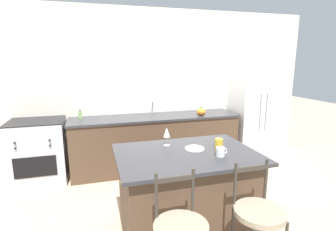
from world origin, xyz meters
The scene contains 14 objects.
ground_plane centered at (0.00, 0.00, 0.00)m, with size 18.00×18.00×0.00m, color tan.
wall_back centered at (0.00, 0.73, 1.35)m, with size 6.00×0.07×2.70m.
back_counter centered at (0.00, 0.39, 0.46)m, with size 2.81×0.71×0.92m.
sink_faucet centered at (0.00, 0.59, 1.06)m, with size 0.02×0.13×0.22m.
kitchen_island centered at (-0.11, -1.42, 0.46)m, with size 1.43×1.00×0.91m.
refrigerator centered at (1.85, 0.37, 0.86)m, with size 0.73×0.69×1.73m.
oven_range centered at (-1.83, 0.38, 0.48)m, with size 0.78×0.67×0.96m.
bar_stool_far centered at (0.23, -2.20, 0.55)m, with size 0.41×0.41×1.03m.
dinner_plate centered at (0.01, -1.34, 0.92)m, with size 0.21×0.21×0.02m.
wine_glass centered at (-0.24, -1.14, 1.06)m, with size 0.08×0.08×0.21m.
coffee_mug centered at (0.18, -1.60, 0.96)m, with size 0.12×0.09×0.09m.
tumbler_cup centered at (0.26, -1.41, 0.97)m, with size 0.08×0.08×0.11m.
pumpkin_decoration centered at (0.76, 0.22, 0.98)m, with size 0.15×0.15×0.14m.
soap_bottle centered at (-1.20, 0.50, 0.98)m, with size 0.05×0.05×0.15m.
Camera 1 is at (-1.00, -3.80, 1.84)m, focal length 28.00 mm.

